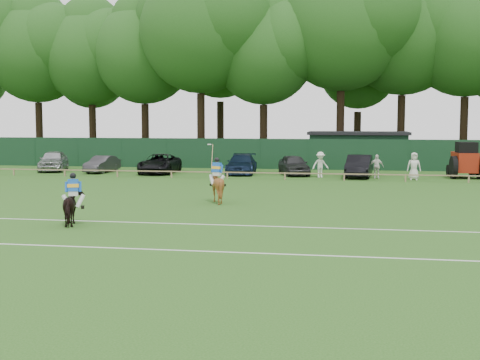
% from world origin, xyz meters
% --- Properties ---
extents(ground, '(160.00, 160.00, 0.00)m').
position_xyz_m(ground, '(0.00, 0.00, 0.00)').
color(ground, '#1E4C14').
rests_on(ground, ground).
extents(horse_dark, '(1.36, 1.90, 1.47)m').
position_xyz_m(horse_dark, '(-5.25, -2.00, 0.73)').
color(horse_dark, black).
rests_on(horse_dark, ground).
extents(horse_chestnut, '(1.79, 1.89, 1.70)m').
position_xyz_m(horse_chestnut, '(-1.10, 5.54, 0.85)').
color(horse_chestnut, brown).
rests_on(horse_chestnut, ground).
extents(sedan_silver, '(3.25, 5.16, 1.64)m').
position_xyz_m(sedan_silver, '(-17.86, 22.08, 0.82)').
color(sedan_silver, '#A4A5A9').
rests_on(sedan_silver, ground).
extents(sedan_grey, '(1.69, 4.00, 1.28)m').
position_xyz_m(sedan_grey, '(-13.52, 21.40, 0.64)').
color(sedan_grey, '#323235').
rests_on(sedan_grey, ground).
extents(suv_black, '(2.61, 5.34, 1.46)m').
position_xyz_m(suv_black, '(-8.91, 21.40, 0.73)').
color(suv_black, black).
rests_on(suv_black, ground).
extents(sedan_navy, '(2.41, 5.20, 1.47)m').
position_xyz_m(sedan_navy, '(-2.68, 21.98, 0.73)').
color(sedan_navy, '#111E37').
rests_on(sedan_navy, ground).
extents(hatch_grey, '(3.00, 4.72, 1.50)m').
position_xyz_m(hatch_grey, '(1.28, 21.73, 0.75)').
color(hatch_grey, '#2F2F31').
rests_on(hatch_grey, ground).
extents(estate_black, '(2.08, 4.90, 1.57)m').
position_xyz_m(estate_black, '(6.00, 20.82, 0.79)').
color(estate_black, black).
rests_on(estate_black, ground).
extents(spectator_left, '(1.34, 1.05, 1.82)m').
position_xyz_m(spectator_left, '(3.30, 20.06, 0.91)').
color(spectator_left, silver).
rests_on(spectator_left, ground).
extents(spectator_mid, '(0.98, 0.42, 1.66)m').
position_xyz_m(spectator_mid, '(7.19, 20.13, 0.83)').
color(spectator_mid, white).
rests_on(spectator_mid, ground).
extents(spectator_right, '(0.93, 0.62, 1.87)m').
position_xyz_m(spectator_right, '(9.65, 19.35, 0.94)').
color(spectator_right, silver).
rests_on(spectator_right, ground).
extents(rider_dark, '(0.91, 0.55, 1.41)m').
position_xyz_m(rider_dark, '(-5.25, -2.01, 1.42)').
color(rider_dark, silver).
rests_on(rider_dark, ground).
extents(rider_chestnut, '(0.92, 0.74, 2.05)m').
position_xyz_m(rider_chestnut, '(-1.11, 5.53, 1.61)').
color(rider_chestnut, silver).
rests_on(rider_chestnut, ground).
extents(pitch_lines, '(60.00, 5.10, 0.01)m').
position_xyz_m(pitch_lines, '(0.00, -3.50, 0.01)').
color(pitch_lines, silver).
rests_on(pitch_lines, ground).
extents(pitch_rail, '(62.10, 0.10, 0.50)m').
position_xyz_m(pitch_rail, '(0.00, 18.00, 0.45)').
color(pitch_rail, '#997F5B').
rests_on(pitch_rail, ground).
extents(perimeter_fence, '(92.08, 0.08, 2.50)m').
position_xyz_m(perimeter_fence, '(0.00, 27.00, 1.25)').
color(perimeter_fence, '#14351E').
rests_on(perimeter_fence, ground).
extents(utility_shed, '(8.40, 4.40, 3.04)m').
position_xyz_m(utility_shed, '(6.00, 30.00, 1.54)').
color(utility_shed, '#14331E').
rests_on(utility_shed, ground).
extents(tree_row, '(96.00, 12.00, 21.00)m').
position_xyz_m(tree_row, '(2.00, 35.00, 0.00)').
color(tree_row, '#26561C').
rests_on(tree_row, ground).
extents(tractor, '(2.21, 3.13, 2.53)m').
position_xyz_m(tractor, '(13.30, 21.34, 1.20)').
color(tractor, maroon).
rests_on(tractor, ground).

